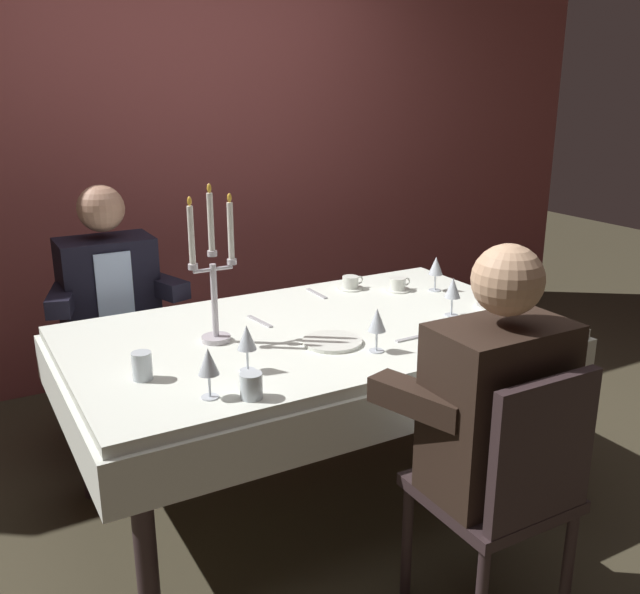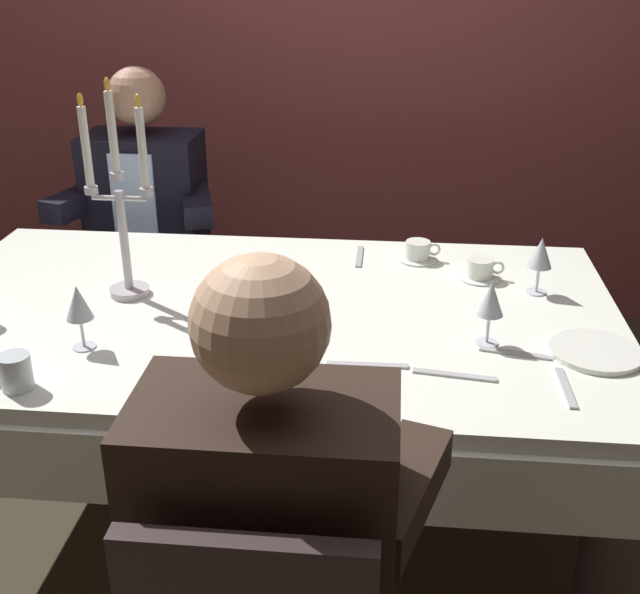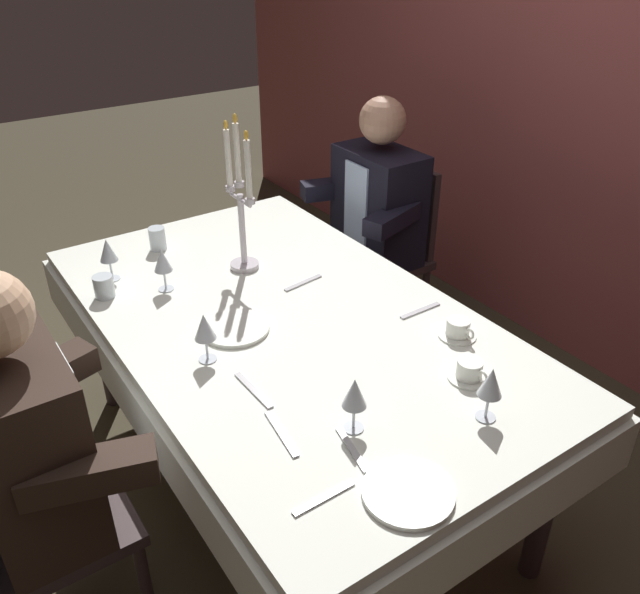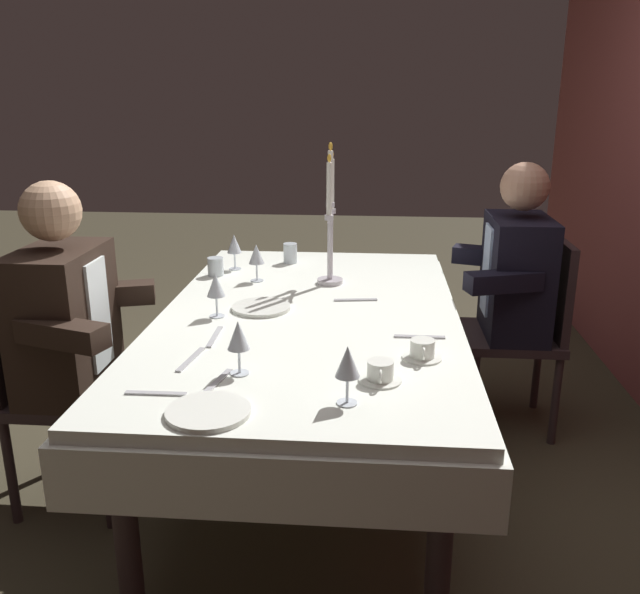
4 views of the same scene
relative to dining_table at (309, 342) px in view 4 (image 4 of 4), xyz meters
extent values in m
plane|color=#3E3827|center=(0.00, 0.00, -0.62)|extent=(12.00, 12.00, 0.00)
cube|color=white|center=(0.00, 0.00, 0.10)|extent=(1.90, 1.10, 0.04)
cube|color=white|center=(0.00, 0.00, -0.01)|extent=(1.94, 1.14, 0.18)
cylinder|color=#342628|center=(-0.83, -0.43, -0.27)|extent=(0.07, 0.07, 0.70)
cylinder|color=#342628|center=(0.83, -0.43, -0.27)|extent=(0.07, 0.07, 0.70)
cylinder|color=#342628|center=(-0.83, 0.43, -0.27)|extent=(0.07, 0.07, 0.70)
cylinder|color=#342628|center=(0.83, 0.43, -0.27)|extent=(0.07, 0.07, 0.70)
cylinder|color=silver|center=(-0.39, 0.05, 0.13)|extent=(0.11, 0.11, 0.02)
cylinder|color=silver|center=(-0.39, 0.05, 0.28)|extent=(0.02, 0.02, 0.28)
cylinder|color=silver|center=(-0.39, 0.05, 0.46)|extent=(0.04, 0.04, 0.02)
cylinder|color=white|center=(-0.39, 0.05, 0.57)|extent=(0.02, 0.02, 0.21)
ellipsoid|color=yellow|center=(-0.39, 0.05, 0.69)|extent=(0.02, 0.02, 0.03)
cylinder|color=silver|center=(-0.35, 0.05, 0.40)|extent=(0.07, 0.01, 0.01)
cylinder|color=silver|center=(-0.31, 0.05, 0.42)|extent=(0.04, 0.04, 0.02)
cylinder|color=white|center=(-0.31, 0.05, 0.53)|extent=(0.02, 0.02, 0.21)
ellipsoid|color=yellow|center=(-0.31, 0.05, 0.65)|extent=(0.02, 0.02, 0.03)
cylinder|color=silver|center=(-0.43, 0.05, 0.40)|extent=(0.07, 0.01, 0.01)
cylinder|color=silver|center=(-0.46, 0.05, 0.42)|extent=(0.04, 0.04, 0.02)
cylinder|color=white|center=(-0.46, 0.05, 0.53)|extent=(0.02, 0.02, 0.21)
ellipsoid|color=yellow|center=(-0.46, 0.05, 0.65)|extent=(0.02, 0.02, 0.03)
cylinder|color=white|center=(-0.02, -0.18, 0.13)|extent=(0.22, 0.22, 0.01)
cylinder|color=white|center=(0.83, -0.18, 0.13)|extent=(0.22, 0.22, 0.01)
cylinder|color=silver|center=(0.58, -0.15, 0.12)|extent=(0.06, 0.06, 0.00)
cylinder|color=silver|center=(0.58, -0.15, 0.16)|extent=(0.01, 0.01, 0.07)
cone|color=silver|center=(0.58, -0.15, 0.24)|extent=(0.07, 0.07, 0.08)
cylinder|color=silver|center=(0.08, -0.33, 0.12)|extent=(0.06, 0.06, 0.00)
cylinder|color=silver|center=(0.08, -0.33, 0.16)|extent=(0.01, 0.01, 0.07)
cone|color=silver|center=(0.08, -0.33, 0.24)|extent=(0.07, 0.07, 0.08)
cylinder|color=maroon|center=(0.08, -0.33, 0.22)|extent=(0.04, 0.04, 0.03)
cylinder|color=silver|center=(0.74, 0.17, 0.12)|extent=(0.06, 0.06, 0.00)
cylinder|color=silver|center=(0.74, 0.17, 0.16)|extent=(0.01, 0.01, 0.07)
cone|color=silver|center=(0.74, 0.17, 0.24)|extent=(0.07, 0.07, 0.08)
cylinder|color=silver|center=(-0.59, -0.40, 0.12)|extent=(0.06, 0.06, 0.00)
cylinder|color=silver|center=(-0.59, -0.40, 0.16)|extent=(0.01, 0.01, 0.07)
cone|color=silver|center=(-0.59, -0.40, 0.24)|extent=(0.07, 0.07, 0.08)
cylinder|color=silver|center=(-0.40, -0.27, 0.12)|extent=(0.06, 0.06, 0.00)
cylinder|color=silver|center=(-0.40, -0.27, 0.16)|extent=(0.01, 0.01, 0.07)
cone|color=silver|center=(-0.40, -0.27, 0.24)|extent=(0.07, 0.07, 0.08)
cylinder|color=maroon|center=(-0.40, -0.27, 0.22)|extent=(0.04, 0.04, 0.03)
cylinder|color=silver|center=(-0.73, -0.16, 0.17)|extent=(0.07, 0.07, 0.09)
cylinder|color=silver|center=(-0.47, -0.46, 0.16)|extent=(0.07, 0.07, 0.08)
cylinder|color=white|center=(0.42, 0.39, 0.12)|extent=(0.12, 0.12, 0.01)
cylinder|color=white|center=(0.42, 0.39, 0.15)|extent=(0.08, 0.08, 0.05)
torus|color=white|center=(0.47, 0.39, 0.15)|extent=(0.04, 0.01, 0.04)
cylinder|color=white|center=(0.59, 0.26, 0.12)|extent=(0.12, 0.12, 0.01)
cylinder|color=white|center=(0.59, 0.26, 0.15)|extent=(0.08, 0.08, 0.05)
torus|color=white|center=(0.64, 0.26, 0.15)|extent=(0.04, 0.01, 0.04)
cube|color=#B7B7BC|center=(0.49, -0.32, 0.12)|extent=(0.19, 0.04, 0.01)
cube|color=#B7B7BC|center=(0.24, 0.40, 0.12)|extent=(0.02, 0.17, 0.01)
cube|color=#B7B7BC|center=(0.64, -0.20, 0.12)|extent=(0.17, 0.05, 0.01)
cube|color=#B7B7BC|center=(0.73, -0.35, 0.12)|extent=(0.02, 0.17, 0.01)
cube|color=#B7B7BC|center=(-0.16, 0.17, 0.12)|extent=(0.04, 0.17, 0.01)
cube|color=#B7B7BC|center=(0.29, -0.29, 0.12)|extent=(0.19, 0.02, 0.01)
cylinder|color=#342628|center=(-0.78, 0.70, -0.41)|extent=(0.04, 0.04, 0.42)
cylinder|color=#342628|center=(-0.42, 0.70, -0.41)|extent=(0.04, 0.04, 0.42)
cylinder|color=#342628|center=(-0.78, 1.06, -0.41)|extent=(0.04, 0.04, 0.42)
cylinder|color=#342628|center=(-0.42, 1.06, -0.41)|extent=(0.04, 0.04, 0.42)
cube|color=#342628|center=(-0.60, 0.88, -0.18)|extent=(0.42, 0.42, 0.04)
cube|color=#342628|center=(-0.60, 1.07, 0.06)|extent=(0.38, 0.04, 0.44)
cube|color=black|center=(-0.60, 0.88, 0.11)|extent=(0.42, 0.26, 0.54)
cube|color=#B2C9EE|center=(-0.60, 0.75, 0.14)|extent=(0.16, 0.01, 0.40)
sphere|color=tan|center=(-0.60, 0.88, 0.51)|extent=(0.21, 0.21, 0.21)
cube|color=black|center=(-0.82, 0.78, 0.15)|extent=(0.19, 0.34, 0.08)
cube|color=black|center=(-0.38, 0.78, 0.15)|extent=(0.19, 0.34, 0.08)
cylinder|color=#342628|center=(0.33, -0.70, -0.41)|extent=(0.04, 0.04, 0.42)
cylinder|color=#342628|center=(-0.03, -0.70, -0.41)|extent=(0.04, 0.04, 0.42)
cylinder|color=#342628|center=(0.33, -1.06, -0.41)|extent=(0.04, 0.04, 0.42)
cylinder|color=#342628|center=(-0.03, -1.06, -0.41)|extent=(0.04, 0.04, 0.42)
cube|color=#342628|center=(0.15, -0.88, -0.18)|extent=(0.42, 0.42, 0.04)
cube|color=#342628|center=(0.15, -1.07, 0.06)|extent=(0.38, 0.04, 0.44)
cube|color=#2F2119|center=(0.15, -0.88, 0.11)|extent=(0.42, 0.26, 0.54)
cube|color=white|center=(0.15, -0.75, 0.14)|extent=(0.16, 0.01, 0.40)
sphere|color=#DAAB84|center=(0.15, -0.88, 0.51)|extent=(0.21, 0.21, 0.21)
cube|color=#2F2119|center=(0.37, -0.78, 0.15)|extent=(0.19, 0.34, 0.08)
cube|color=#2F2119|center=(-0.07, -0.78, 0.15)|extent=(0.19, 0.34, 0.08)
camera|label=1|loc=(-1.25, -2.28, 1.06)|focal=39.10mm
camera|label=2|loc=(0.34, -1.89, 1.02)|focal=44.17mm
camera|label=3|loc=(1.60, -0.95, 1.29)|focal=36.38mm
camera|label=4|loc=(2.34, 0.23, 0.92)|focal=37.32mm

